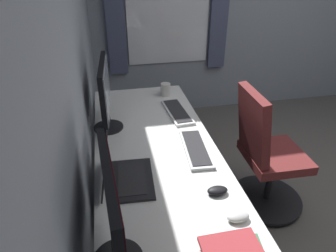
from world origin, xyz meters
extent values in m
cube|color=#8C939E|center=(0.00, 2.03, 1.30)|extent=(4.75, 0.10, 2.60)
cube|color=#4C5170|center=(2.04, 1.71, 1.34)|extent=(0.05, 0.20, 1.55)
cube|color=white|center=(0.06, 1.59, 0.71)|extent=(2.16, 0.74, 0.03)
cylinder|color=silver|center=(1.08, 1.28, 0.35)|extent=(0.05, 0.05, 0.70)
cylinder|color=silver|center=(1.08, 1.90, 0.35)|extent=(0.05, 0.05, 0.70)
cube|color=white|center=(-0.16, 1.62, 0.35)|extent=(0.40, 0.50, 0.69)
cube|color=silver|center=(-0.16, 1.37, 0.35)|extent=(0.37, 0.01, 0.61)
cylinder|color=black|center=(0.49, 1.87, 0.74)|extent=(0.20, 0.20, 0.01)
cylinder|color=black|center=(0.49, 1.87, 0.79)|extent=(0.04, 0.04, 0.10)
cube|color=black|center=(0.49, 1.87, 1.02)|extent=(0.52, 0.06, 0.35)
cube|color=#B2BCCC|center=(0.49, 1.85, 1.02)|extent=(0.48, 0.03, 0.31)
cylinder|color=black|center=(-0.57, 1.87, 0.79)|extent=(0.04, 0.04, 0.10)
cube|color=black|center=(-0.57, 1.87, 1.02)|extent=(0.52, 0.06, 0.35)
cube|color=#330F14|center=(-0.57, 1.85, 1.02)|extent=(0.47, 0.04, 0.30)
cube|color=black|center=(-0.09, 1.77, 0.74)|extent=(0.35, 0.24, 0.01)
cube|color=#262628|center=(-0.09, 1.77, 0.75)|extent=(0.28, 0.16, 0.00)
cube|color=black|center=(-0.09, 1.90, 0.85)|extent=(0.34, 0.06, 0.21)
cube|color=black|center=(-0.09, 1.90, 0.85)|extent=(0.30, 0.05, 0.18)
cube|color=silver|center=(0.61, 1.36, 0.74)|extent=(0.43, 0.17, 0.02)
cube|color=#2D2D30|center=(0.61, 1.36, 0.75)|extent=(0.39, 0.14, 0.00)
cube|color=silver|center=(0.12, 1.35, 0.74)|extent=(0.43, 0.17, 0.02)
cube|color=#2D2D30|center=(0.12, 1.35, 0.75)|extent=(0.39, 0.14, 0.00)
ellipsoid|color=black|center=(-0.28, 1.36, 0.75)|extent=(0.06, 0.10, 0.03)
ellipsoid|color=silver|center=(-0.46, 1.32, 0.75)|extent=(0.06, 0.10, 0.03)
cylinder|color=silver|center=(0.95, 1.38, 0.78)|extent=(0.08, 0.08, 0.10)
torus|color=silver|center=(1.00, 1.38, 0.79)|extent=(0.06, 0.01, 0.06)
cube|color=maroon|center=(0.29, 0.68, 0.46)|extent=(0.45, 0.43, 0.07)
cube|color=maroon|center=(0.30, 0.89, 0.74)|extent=(0.40, 0.14, 0.50)
cylinder|color=black|center=(0.29, 0.68, 0.24)|extent=(0.05, 0.05, 0.37)
cylinder|color=black|center=(0.29, 0.68, 0.04)|extent=(0.56, 0.56, 0.03)
camera|label=1|loc=(-1.36, 1.83, 1.78)|focal=32.64mm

